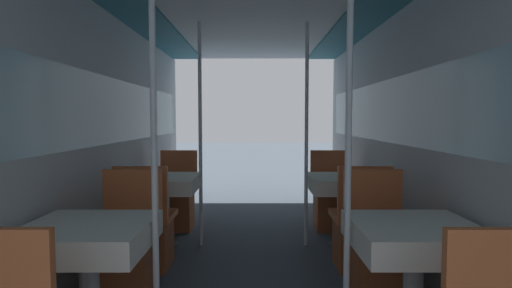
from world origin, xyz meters
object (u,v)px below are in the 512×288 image
Objects in this scene: chair_right_far_0 at (379,258)px; chair_right_near_1 at (359,235)px; dining_table_left_0 at (89,242)px; chair_right_far_1 at (332,204)px; support_pole_left_1 at (201,135)px; support_pole_right_0 at (349,149)px; chair_left_near_1 at (148,235)px; dining_table_left_1 at (164,186)px; dining_table_right_1 at (344,187)px; chair_left_far_1 at (177,204)px; support_pole_right_1 at (307,135)px; dining_table_right_0 at (415,242)px; support_pole_left_0 at (155,149)px; chair_left_far_0 at (127,258)px.

chair_right_near_1 is at bearing -90.00° from chair_right_far_0.
dining_table_left_0 is 3.09m from chair_right_far_1.
support_pole_right_0 is at bearing -59.59° from support_pole_left_1.
chair_left_near_1 is 0.40× the size of support_pole_right_0.
chair_right_far_0 is at bearing 90.00° from chair_right_far_1.
dining_table_left_1 and dining_table_right_1 have the same top height.
support_pole_right_0 is at bearing -0.00° from dining_table_left_0.
dining_table_left_1 is 0.65m from support_pole_left_1.
chair_left_far_1 is at bearing 90.00° from dining_table_left_1.
dining_table_right_1 is (1.84, 1.84, 0.00)m from dining_table_left_0.
dining_table_left_0 is at bearing -90.00° from chair_left_near_1.
support_pole_right_1 is at bearing 59.11° from chair_right_far_1.
support_pole_right_0 is at bearing -90.00° from support_pole_right_1.
support_pole_right_1 is at bearing -72.46° from chair_right_far_0.
dining_table_right_1 is at bearing 0.00° from support_pole_left_1.
dining_table_left_1 is 1.97m from chair_right_far_1.
chair_left_near_1 is 1.97m from dining_table_right_1.
dining_table_left_1 is at bearing -33.19° from chair_right_far_0.
chair_left_far_1 is 3.09m from dining_table_right_0.
chair_left_far_1 is 1.84m from chair_right_far_1.
support_pole_left_0 is 1.00× the size of support_pole_right_0.
support_pole_right_0 reaches higher than dining_table_left_1.
dining_table_right_0 is at bearing 0.00° from support_pole_right_0.
chair_left_far_1 is 0.40× the size of support_pole_right_1.
chair_right_near_1 reaches higher than dining_table_right_0.
chair_right_far_1 is (1.46, 0.63, -0.84)m from support_pole_left_1.
support_pole_right_0 is (-0.38, -0.00, 0.52)m from dining_table_right_0.
dining_table_left_0 is 2.49m from chair_left_far_1.
dining_table_left_1 is 0.78× the size of chair_right_near_1.
dining_table_right_0 is 1.00× the size of dining_table_right_1.
dining_table_left_0 is 1.00× the size of dining_table_right_1.
chair_left_far_0 is 0.40× the size of support_pole_left_0.
chair_left_far_1 is (0.00, 1.84, 0.00)m from chair_left_far_0.
dining_table_right_0 is 0.32× the size of support_pole_right_0.
chair_left_far_1 is at bearing 160.94° from dining_table_right_1.
chair_left_far_0 is 2.22m from dining_table_right_1.
dining_table_left_1 is at bearing 160.94° from chair_right_near_1.
support_pole_left_0 is 1.52m from chair_left_near_1.
support_pole_left_1 is at bearing 59.11° from chair_left_near_1.
support_pole_left_1 is 2.13m from support_pole_right_0.
support_pole_left_0 is at bearing -78.32° from dining_table_left_1.
dining_table_right_0 is (1.84, 0.00, 0.00)m from dining_table_left_0.
chair_right_far_0 is 1.00× the size of chair_right_near_1.
dining_table_right_1 is (0.38, 1.84, -0.52)m from support_pole_right_0.
chair_left_far_0 is 1.28× the size of dining_table_right_1.
dining_table_left_1 and dining_table_right_0 have the same top height.
support_pole_left_1 is 2.47× the size of chair_right_near_1.
dining_table_right_0 is (1.84, -2.47, 0.32)m from chair_left_far_1.
chair_right_near_1 is at bearing -59.11° from support_pole_right_1.
support_pole_right_0 is at bearing 81.26° from chair_right_far_1.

